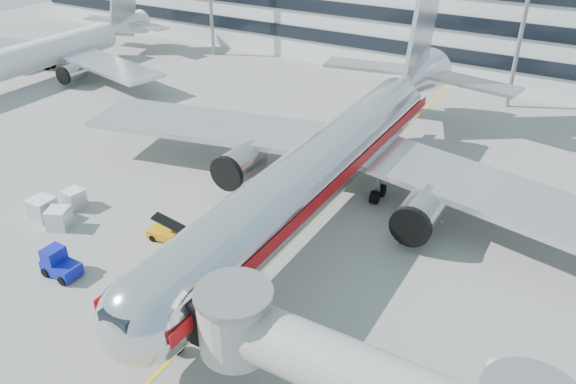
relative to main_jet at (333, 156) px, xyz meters
The scene contains 11 objects.
ground 12.46m from the main_jet, 90.00° to the right, with size 180.00×180.00×0.00m, color gray.
lead_in_line 4.57m from the main_jet, 90.00° to the right, with size 0.25×70.00×0.01m, color yellow.
main_jet is the anchor object (origin of this frame).
terminal 46.36m from the main_jet, 90.00° to the left, with size 150.00×24.25×15.60m.
second_jet 49.38m from the main_jet, 167.03° to the left, with size 38.21×36.52×12.04m.
belt_loader 14.01m from the main_jet, 124.48° to the right, with size 4.19×2.00×1.96m.
baggage_tug 21.87m from the main_jet, 122.73° to the right, with size 2.68×1.75×1.99m.
cargo_container_left 21.51m from the main_jet, 147.37° to the right, with size 1.62×1.62×1.55m.
cargo_container_right 23.45m from the main_jet, 142.97° to the right, with size 1.76×1.76×1.84m.
cargo_container_front 22.00m from the main_jet, 139.18° to the right, with size 2.05×2.05×1.65m.
ramp_worker 17.23m from the main_jet, 108.26° to the right, with size 0.73×0.48×2.01m, color #CBFF1A.
Camera 1 is at (17.32, -25.11, 24.05)m, focal length 35.00 mm.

